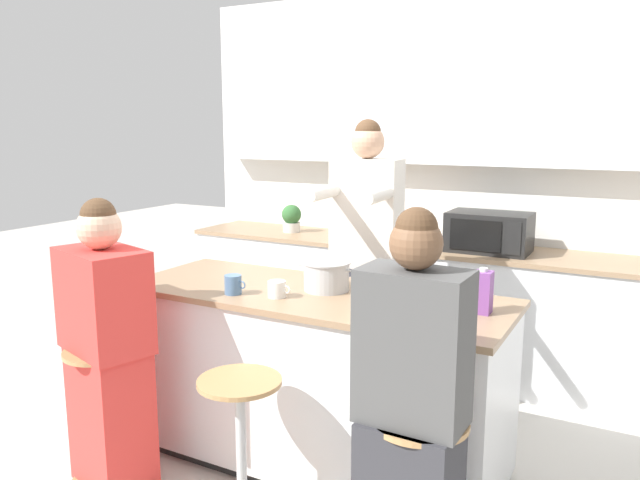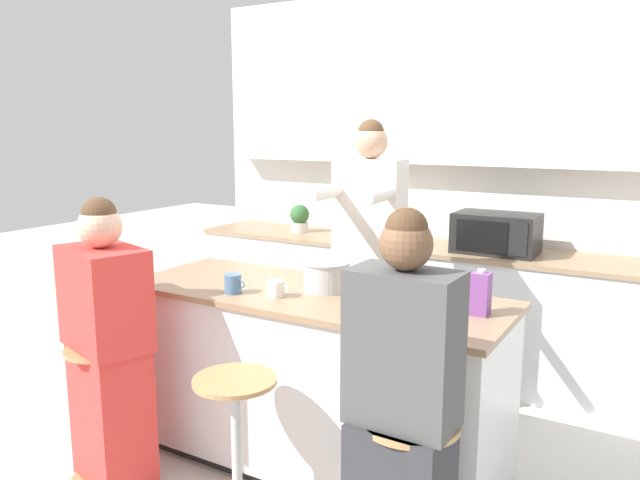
{
  "view_description": "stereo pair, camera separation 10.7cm",
  "coord_description": "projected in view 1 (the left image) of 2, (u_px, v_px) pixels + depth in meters",
  "views": [
    {
      "loc": [
        1.46,
        -2.6,
        1.73
      ],
      "look_at": [
        0.0,
        0.07,
        1.16
      ],
      "focal_mm": 35.0,
      "sensor_mm": 36.0,
      "label": 1
    },
    {
      "loc": [
        1.55,
        -2.55,
        1.73
      ],
      "look_at": [
        0.0,
        0.07,
        1.16
      ],
      "focal_mm": 35.0,
      "sensor_mm": 36.0,
      "label": 2
    }
  ],
  "objects": [
    {
      "name": "kitchen_island",
      "position": [
        313.0,
        378.0,
        3.16
      ],
      "size": [
        1.95,
        0.74,
        0.91
      ],
      "color": "black",
      "rests_on": "ground_plane"
    },
    {
      "name": "fruit_bowl",
      "position": [
        389.0,
        312.0,
        2.63
      ],
      "size": [
        0.22,
        0.22,
        0.07
      ],
      "color": "silver",
      "rests_on": "kitchen_island"
    },
    {
      "name": "potted_plant",
      "position": [
        292.0,
        218.0,
        4.88
      ],
      "size": [
        0.15,
        0.15,
        0.22
      ],
      "color": "beige",
      "rests_on": "back_counter"
    },
    {
      "name": "coffee_cup_near",
      "position": [
        277.0,
        289.0,
        2.98
      ],
      "size": [
        0.12,
        0.09,
        0.08
      ],
      "color": "white",
      "rests_on": "kitchen_island"
    },
    {
      "name": "ground_plane",
      "position": [
        313.0,
        462.0,
        3.25
      ],
      "size": [
        16.0,
        16.0,
        0.0
      ],
      "primitive_type": "plane",
      "color": "beige"
    },
    {
      "name": "bar_stool_center",
      "position": [
        241.0,
        452.0,
        2.64
      ],
      "size": [
        0.38,
        0.38,
        0.69
      ],
      "color": "tan",
      "rests_on": "ground_plane"
    },
    {
      "name": "back_counter",
      "position": [
        417.0,
        305.0,
        4.49
      ],
      "size": [
        3.57,
        0.6,
        0.9
      ],
      "color": "silver",
      "rests_on": "ground_plane"
    },
    {
      "name": "person_wrapped_blanket",
      "position": [
        107.0,
        354.0,
        2.93
      ],
      "size": [
        0.51,
        0.4,
        1.4
      ],
      "rotation": [
        0.0,
        0.0,
        -0.29
      ],
      "color": "red",
      "rests_on": "ground_plane"
    },
    {
      "name": "cooking_pot",
      "position": [
        327.0,
        276.0,
        3.1
      ],
      "size": [
        0.33,
        0.24,
        0.15
      ],
      "color": "#B7BABC",
      "rests_on": "kitchen_island"
    },
    {
      "name": "bar_stool_leftmost",
      "position": [
        106.0,
        414.0,
        2.99
      ],
      "size": [
        0.38,
        0.38,
        0.69
      ],
      "color": "tan",
      "rests_on": "ground_plane"
    },
    {
      "name": "juice_carton",
      "position": [
        483.0,
        292.0,
        2.72
      ],
      "size": [
        0.08,
        0.08,
        0.2
      ],
      "color": "#7A428E",
      "rests_on": "kitchen_island"
    },
    {
      "name": "coffee_cup_far",
      "position": [
        233.0,
        285.0,
        3.04
      ],
      "size": [
        0.12,
        0.08,
        0.09
      ],
      "color": "#4C7099",
      "rests_on": "kitchen_island"
    },
    {
      "name": "person_seated_near",
      "position": [
        411.0,
        427.0,
        2.22
      ],
      "size": [
        0.38,
        0.27,
        1.46
      ],
      "rotation": [
        0.0,
        0.0,
        -0.02
      ],
      "color": "#333338",
      "rests_on": "ground_plane"
    },
    {
      "name": "wall_back",
      "position": [
        435.0,
        151.0,
        4.54
      ],
      "size": [
        3.84,
        0.22,
        2.7
      ],
      "color": "silver",
      "rests_on": "ground_plane"
    },
    {
      "name": "microwave",
      "position": [
        489.0,
        232.0,
        4.12
      ],
      "size": [
        0.53,
        0.34,
        0.26
      ],
      "color": "black",
      "rests_on": "back_counter"
    },
    {
      "name": "person_cooking",
      "position": [
        366.0,
        273.0,
        3.61
      ],
      "size": [
        0.43,
        0.59,
        1.76
      ],
      "rotation": [
        0.0,
        0.0,
        0.09
      ],
      "color": "#383842",
      "rests_on": "ground_plane"
    }
  ]
}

